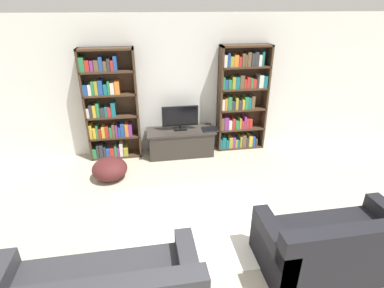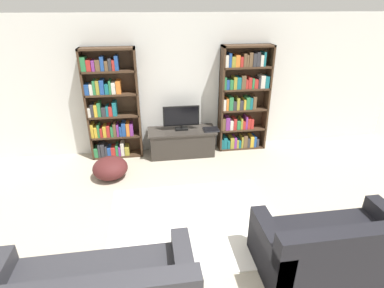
{
  "view_description": "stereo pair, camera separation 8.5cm",
  "coord_description": "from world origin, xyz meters",
  "px_view_note": "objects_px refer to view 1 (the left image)",
  "views": [
    {
      "loc": [
        -0.74,
        -1.42,
        2.73
      ],
      "look_at": [
        -0.02,
        2.85,
        0.7
      ],
      "focal_mm": 28.0,
      "sensor_mm": 36.0,
      "label": 1
    },
    {
      "loc": [
        -0.66,
        -1.43,
        2.73
      ],
      "look_at": [
        -0.02,
        2.85,
        0.7
      ],
      "focal_mm": 28.0,
      "sensor_mm": 36.0,
      "label": 2
    }
  ],
  "objects_px": {
    "bookshelf_left": "(109,108)",
    "beanbag_ottoman": "(110,169)",
    "bookshelf_right": "(241,100)",
    "tv_stand": "(181,142)",
    "laptop": "(210,129)",
    "television": "(180,117)",
    "couch_right_sofa": "(335,247)"
  },
  "relations": [
    {
      "from": "bookshelf_left",
      "to": "beanbag_ottoman",
      "type": "distance_m",
      "value": 1.19
    },
    {
      "from": "bookshelf_right",
      "to": "beanbag_ottoman",
      "type": "height_order",
      "value": "bookshelf_right"
    },
    {
      "from": "bookshelf_left",
      "to": "laptop",
      "type": "height_order",
      "value": "bookshelf_left"
    },
    {
      "from": "tv_stand",
      "to": "couch_right_sofa",
      "type": "height_order",
      "value": "couch_right_sofa"
    },
    {
      "from": "television",
      "to": "laptop",
      "type": "bearing_deg",
      "value": -11.94
    },
    {
      "from": "tv_stand",
      "to": "laptop",
      "type": "height_order",
      "value": "laptop"
    },
    {
      "from": "bookshelf_right",
      "to": "beanbag_ottoman",
      "type": "xyz_separation_m",
      "value": [
        -2.54,
        -0.86,
        -0.83
      ]
    },
    {
      "from": "television",
      "to": "couch_right_sofa",
      "type": "height_order",
      "value": "television"
    },
    {
      "from": "beanbag_ottoman",
      "to": "laptop",
      "type": "bearing_deg",
      "value": 18.39
    },
    {
      "from": "bookshelf_right",
      "to": "tv_stand",
      "type": "distance_m",
      "value": 1.45
    },
    {
      "from": "bookshelf_left",
      "to": "television",
      "type": "distance_m",
      "value": 1.33
    },
    {
      "from": "bookshelf_right",
      "to": "laptop",
      "type": "distance_m",
      "value": 0.86
    },
    {
      "from": "couch_right_sofa",
      "to": "television",
      "type": "bearing_deg",
      "value": 112.97
    },
    {
      "from": "television",
      "to": "laptop",
      "type": "distance_m",
      "value": 0.62
    },
    {
      "from": "laptop",
      "to": "bookshelf_right",
      "type": "bearing_deg",
      "value": 19.79
    },
    {
      "from": "bookshelf_right",
      "to": "couch_right_sofa",
      "type": "height_order",
      "value": "bookshelf_right"
    },
    {
      "from": "bookshelf_right",
      "to": "beanbag_ottoman",
      "type": "relative_size",
      "value": 3.48
    },
    {
      "from": "bookshelf_right",
      "to": "tv_stand",
      "type": "bearing_deg",
      "value": -173.01
    },
    {
      "from": "beanbag_ottoman",
      "to": "television",
      "type": "bearing_deg",
      "value": 29.41
    },
    {
      "from": "beanbag_ottoman",
      "to": "tv_stand",
      "type": "bearing_deg",
      "value": 28.4
    },
    {
      "from": "tv_stand",
      "to": "laptop",
      "type": "relative_size",
      "value": 4.47
    },
    {
      "from": "bookshelf_left",
      "to": "beanbag_ottoman",
      "type": "height_order",
      "value": "bookshelf_left"
    },
    {
      "from": "bookshelf_left",
      "to": "couch_right_sofa",
      "type": "relative_size",
      "value": 1.25
    },
    {
      "from": "tv_stand",
      "to": "couch_right_sofa",
      "type": "bearing_deg",
      "value": -66.82
    },
    {
      "from": "bookshelf_right",
      "to": "laptop",
      "type": "xyz_separation_m",
      "value": [
        -0.66,
        -0.24,
        -0.49
      ]
    },
    {
      "from": "bookshelf_left",
      "to": "television",
      "type": "relative_size",
      "value": 2.96
    },
    {
      "from": "tv_stand",
      "to": "couch_right_sofa",
      "type": "relative_size",
      "value": 0.8
    },
    {
      "from": "bookshelf_left",
      "to": "laptop",
      "type": "bearing_deg",
      "value": -7.35
    },
    {
      "from": "laptop",
      "to": "couch_right_sofa",
      "type": "xyz_separation_m",
      "value": [
        0.76,
        -3.0,
        -0.25
      ]
    },
    {
      "from": "laptop",
      "to": "beanbag_ottoman",
      "type": "relative_size",
      "value": 0.5
    },
    {
      "from": "bookshelf_left",
      "to": "beanbag_ottoman",
      "type": "xyz_separation_m",
      "value": [
        -0.01,
        -0.87,
        -0.81
      ]
    },
    {
      "from": "television",
      "to": "laptop",
      "type": "relative_size",
      "value": 2.37
    }
  ]
}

